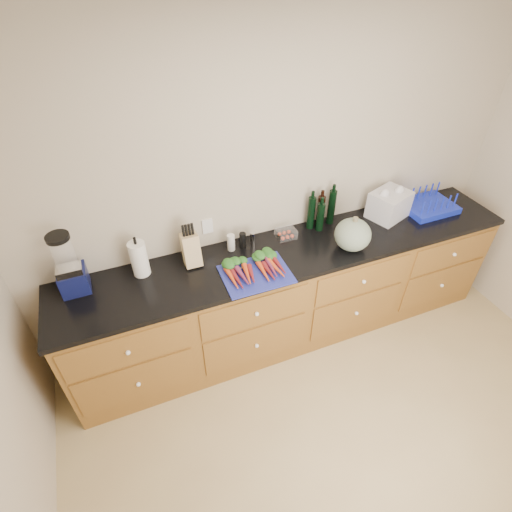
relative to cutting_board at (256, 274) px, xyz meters
name	(u,v)px	position (x,y,z in m)	size (l,w,h in m)	color
ground	(371,466)	(0.39, -1.14, -0.95)	(4.00, 4.00, 0.00)	tan
wall_back	(280,188)	(0.39, 0.48, 0.35)	(4.10, 0.05, 2.60)	#BCB09C
cabinets	(292,295)	(0.39, 0.16, -0.50)	(3.60, 0.64, 0.90)	brown
countertop	(295,251)	(0.39, 0.16, -0.03)	(3.64, 0.62, 0.04)	black
cutting_board	(256,274)	(0.00, 0.00, 0.00)	(0.48, 0.36, 0.01)	navy
carrots	(253,267)	(0.00, 0.05, 0.03)	(0.42, 0.31, 0.06)	#EC4C1B
squash	(353,235)	(0.79, 0.02, 0.12)	(0.28, 0.28, 0.25)	slate
blender_appliance	(69,267)	(-1.18, 0.32, 0.19)	(0.18, 0.18, 0.45)	#0E1242
paper_towel	(139,259)	(-0.74, 0.32, 0.13)	(0.12, 0.12, 0.27)	white
knife_block	(191,250)	(-0.38, 0.30, 0.11)	(0.12, 0.12, 0.24)	tan
grinder_salt	(231,243)	(-0.07, 0.34, 0.06)	(0.06, 0.06, 0.13)	silver
grinder_pepper	(243,240)	(0.03, 0.34, 0.06)	(0.05, 0.05, 0.13)	black
canister_chrome	(253,238)	(0.11, 0.34, 0.05)	(0.05, 0.05, 0.11)	silver
tomato_box	(286,233)	(0.39, 0.33, 0.03)	(0.15, 0.12, 0.07)	white
bottles	(321,212)	(0.72, 0.37, 0.13)	(0.25, 0.13, 0.30)	black
grocery_bag	(389,205)	(1.32, 0.28, 0.11)	(0.31, 0.25, 0.23)	silver
dish_rack	(428,205)	(1.72, 0.24, 0.04)	(0.43, 0.35, 0.17)	#1527C0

